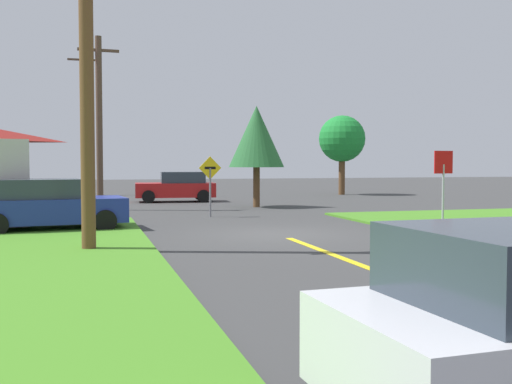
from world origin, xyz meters
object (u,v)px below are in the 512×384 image
car_approaching_junction (177,187)px  direction_sign (210,179)px  stop_sign (443,175)px  utility_pole_near (87,72)px  utility_pole_mid (99,121)px  oak_tree_left (257,137)px  pine_tree_center (342,139)px  parked_car_near_building (47,205)px  utility_pole_far (83,120)px

car_approaching_junction → direction_sign: 9.59m
car_approaching_junction → direction_sign: (-0.07, -9.57, 0.67)m
stop_sign → car_approaching_junction: 17.50m
car_approaching_junction → utility_pole_near: 18.87m
utility_pole_mid → car_approaching_junction: bearing=49.7°
utility_pole_mid → oak_tree_left: utility_pole_mid is taller
oak_tree_left → pine_tree_center: pine_tree_center is taller
stop_sign → utility_pole_near: size_ratio=0.30×
parked_car_near_building → utility_pole_near: (1.25, -4.93, 3.47)m
utility_pole_near → oak_tree_left: (7.77, 12.99, -0.93)m
car_approaching_junction → utility_pole_far: bearing=-54.5°
direction_sign → oak_tree_left: (3.16, 4.61, 1.87)m
utility_pole_far → oak_tree_left: bearing=-58.6°
parked_car_near_building → pine_tree_center: pine_tree_center is taller
utility_pole_near → car_approaching_junction: bearing=75.4°
parked_car_near_building → oak_tree_left: (9.02, 8.06, 2.53)m
utility_pole_mid → pine_tree_center: (15.68, 9.28, -0.33)m
utility_pole_far → direction_sign: (4.85, -17.74, -3.36)m
utility_pole_mid → utility_pole_far: utility_pole_far is taller
parked_car_near_building → oak_tree_left: size_ratio=0.99×
parked_car_near_building → oak_tree_left: bearing=35.0°
utility_pole_near → direction_sign: size_ratio=3.53×
car_approaching_junction → oak_tree_left: bearing=126.4°
direction_sign → oak_tree_left: bearing=55.6°
parked_car_near_building → direction_sign: (5.86, 3.44, 0.66)m
direction_sign → stop_sign: bearing=-49.2°
utility_pole_near → direction_sign: utility_pole_near is taller
stop_sign → direction_sign: stop_sign is taller
pine_tree_center → oak_tree_left: bearing=-132.1°
parked_car_near_building → utility_pole_near: utility_pole_near is taller
utility_pole_near → pine_tree_center: bearing=54.0°
car_approaching_junction → oak_tree_left: (3.09, -4.96, 2.54)m
utility_pole_mid → parked_car_near_building: bearing=-102.4°
direction_sign → car_approaching_junction: bearing=89.6°
car_approaching_junction → parked_car_near_building: bearing=70.0°
stop_sign → oak_tree_left: size_ratio=0.52×
parked_car_near_building → car_approaching_junction: bearing=58.7°
direction_sign → utility_pole_mid: bearing=131.0°
parked_car_near_building → utility_pole_near: bearing=-82.6°
utility_pole_mid → oak_tree_left: bearing=-0.6°
parked_car_near_building → oak_tree_left: oak_tree_left is taller
stop_sign → pine_tree_center: 21.70m
utility_pole_mid → utility_pole_far: (-0.77, 13.06, 0.85)m
oak_tree_left → pine_tree_center: 12.60m
parked_car_near_building → utility_pole_mid: bearing=70.8°
utility_pole_mid → direction_sign: 6.70m
direction_sign → pine_tree_center: pine_tree_center is taller
parked_car_near_building → utility_pole_far: size_ratio=0.50×
parked_car_near_building → utility_pole_mid: 8.91m
utility_pole_far → car_approaching_junction: bearing=-58.9°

